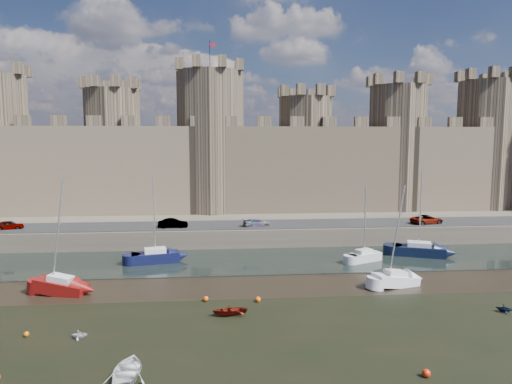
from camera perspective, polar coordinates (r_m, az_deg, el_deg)
ground at (r=32.28m, az=-10.44°, el=-19.88°), size 160.00×160.00×0.00m
water_channel at (r=54.77m, az=-7.99°, el=-8.67°), size 160.00×12.00×0.08m
quay at (r=89.80m, az=-6.76°, el=-1.93°), size 160.00×60.00×2.50m
road at (r=63.96m, az=-7.54°, el=-4.16°), size 160.00×7.00×0.10m
castle at (r=76.93m, az=-7.63°, el=4.46°), size 108.50×11.00×29.00m
car_0 at (r=68.93m, az=-28.49°, el=-3.66°), size 3.79×2.21×1.21m
car_1 at (r=62.61m, az=-10.34°, el=-3.88°), size 3.99×1.48×1.30m
car_2 at (r=62.77m, az=0.08°, el=-3.85°), size 4.05×2.43×1.10m
car_3 at (r=68.98m, az=20.59°, el=-3.25°), size 5.02×3.17×1.29m
sailboat_1 at (r=55.03m, az=-12.47°, el=-7.83°), size 5.73×3.22×10.84m
sailboat_2 at (r=55.79m, az=13.35°, el=-7.75°), size 4.50×3.26×9.08m
sailboat_3 at (r=60.38m, az=19.69°, el=-6.80°), size 6.63×4.50×10.84m
sailboat_4 at (r=47.08m, az=-23.21°, el=-10.71°), size 5.05×2.88×11.11m
sailboat_5 at (r=47.64m, az=17.02°, el=-10.35°), size 4.98×3.04×10.06m
dinghy_2 at (r=30.65m, az=-15.69°, el=-20.78°), size 2.63×3.58×0.72m
dinghy_3 at (r=36.82m, az=-21.22°, el=-16.25°), size 1.40×1.27×0.65m
dinghy_4 at (r=38.79m, az=-3.37°, el=-14.67°), size 3.32×2.74×0.60m
dinghy_7 at (r=44.39m, az=28.62°, el=-12.63°), size 1.61×1.49×0.70m
buoy_0 at (r=38.69m, az=-26.77°, el=-15.58°), size 0.40×0.40×0.40m
buoy_1 at (r=41.95m, az=-6.29°, el=-13.12°), size 0.48×0.48×0.48m
buoy_2 at (r=31.44m, az=20.53°, el=-20.45°), size 0.50×0.50×0.50m
buoy_3 at (r=41.53m, az=0.24°, el=-13.28°), size 0.50×0.50×0.50m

